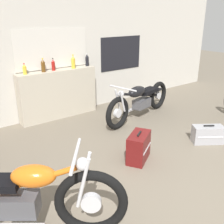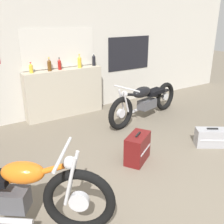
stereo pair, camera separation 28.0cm
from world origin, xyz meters
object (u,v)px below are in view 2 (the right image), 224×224
object	(u,v)px
motorcycle_black	(145,101)
bottle_center	(60,64)
hard_case_darkred	(138,148)
bottle_leftmost	(31,68)
bottle_right_center	(80,62)
bottle_left_center	(49,65)
hard_case_silver	(211,137)
bottle_rightmost	(94,60)
motorcycle_orange	(16,193)

from	to	relation	value
motorcycle_black	bottle_center	bearing A→B (deg)	142.30
bottle_center	hard_case_darkred	bearing A→B (deg)	-84.82
bottle_leftmost	bottle_right_center	size ratio (longest dim) A/B	0.73
bottle_left_center	hard_case_darkred	bearing A→B (deg)	-79.49
bottle_right_center	hard_case_silver	bearing A→B (deg)	-66.50
hard_case_silver	bottle_left_center	bearing A→B (deg)	124.04
bottle_left_center	bottle_rightmost	bearing A→B (deg)	1.13
bottle_center	bottle_rightmost	xyz separation A→B (m)	(0.82, 0.00, 0.01)
bottle_right_center	bottle_center	bearing A→B (deg)	173.13
bottle_leftmost	bottle_center	size ratio (longest dim) A/B	0.85
bottle_left_center	bottle_center	world-z (taller)	bottle_left_center
bottle_rightmost	hard_case_darkred	world-z (taller)	bottle_rightmost
bottle_rightmost	motorcycle_orange	distance (m)	3.85
bottle_rightmost	hard_case_darkred	distance (m)	2.68
bottle_center	hard_case_darkred	xyz separation A→B (m)	(0.22, -2.43, -0.94)
bottle_left_center	bottle_center	xyz separation A→B (m)	(0.23, 0.02, -0.01)
bottle_rightmost	hard_case_silver	size ratio (longest dim) A/B	0.50
bottle_right_center	motorcycle_orange	world-z (taller)	bottle_right_center
motorcycle_black	motorcycle_orange	xyz separation A→B (m)	(-3.12, -1.72, 0.04)
bottle_center	bottle_rightmost	world-z (taller)	bottle_rightmost
bottle_left_center	motorcycle_orange	xyz separation A→B (m)	(-1.45, -2.82, -0.73)
bottle_leftmost	hard_case_silver	xyz separation A→B (m)	(2.21, -2.71, -0.99)
bottle_leftmost	motorcycle_orange	world-z (taller)	bottle_leftmost
bottle_center	bottle_rightmost	bearing A→B (deg)	0.25
hard_case_silver	hard_case_darkred	bearing A→B (deg)	167.96
bottle_leftmost	bottle_left_center	size ratio (longest dim) A/B	0.77
motorcycle_orange	bottle_leftmost	bearing A→B (deg)	69.25
bottle_rightmost	hard_case_darkred	bearing A→B (deg)	-103.93
bottle_leftmost	bottle_left_center	world-z (taller)	bottle_left_center
bottle_leftmost	bottle_center	world-z (taller)	bottle_center
bottle_center	motorcycle_black	bearing A→B (deg)	-37.70
bottle_rightmost	bottle_leftmost	bearing A→B (deg)	-179.34
bottle_center	hard_case_darkred	distance (m)	2.62
bottle_leftmost	bottle_rightmost	bearing A→B (deg)	0.66
bottle_right_center	motorcycle_black	distance (m)	1.65
bottle_right_center	hard_case_darkred	world-z (taller)	bottle_right_center
bottle_right_center	hard_case_silver	world-z (taller)	bottle_right_center
bottle_left_center	bottle_rightmost	size ratio (longest dim) A/B	0.98
bottle_center	hard_case_silver	size ratio (longest dim) A/B	0.44
bottle_leftmost	motorcycle_black	bearing A→B (deg)	-28.26
motorcycle_black	motorcycle_orange	size ratio (longest dim) A/B	1.27
bottle_leftmost	hard_case_darkred	world-z (taller)	bottle_leftmost
bottle_center	hard_case_silver	distance (m)	3.32
bottle_left_center	bottle_center	bearing A→B (deg)	4.31
bottle_right_center	hard_case_silver	distance (m)	3.09
bottle_left_center	hard_case_silver	distance (m)	3.42
motorcycle_black	bottle_left_center	bearing A→B (deg)	146.68
bottle_leftmost	motorcycle_orange	bearing A→B (deg)	-110.75
bottle_rightmost	motorcycle_orange	size ratio (longest dim) A/B	0.17
hard_case_darkred	hard_case_silver	bearing A→B (deg)	-12.04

